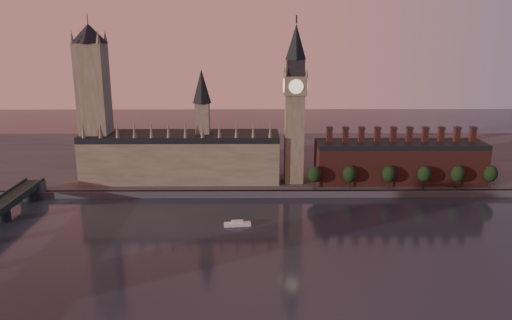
# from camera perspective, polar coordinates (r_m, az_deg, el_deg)

# --- Properties ---
(ground) EXTENTS (900.00, 900.00, 0.00)m
(ground) POSITION_cam_1_polar(r_m,az_deg,el_deg) (232.72, 4.01, -11.43)
(ground) COLOR black
(ground) RESTS_ON ground
(north_bank) EXTENTS (900.00, 182.00, 4.00)m
(north_bank) POSITION_cam_1_polar(r_m,az_deg,el_deg) (399.55, 2.06, 0.12)
(north_bank) COLOR #4A4B4F
(north_bank) RESTS_ON ground
(palace_of_westminster) EXTENTS (130.00, 30.30, 74.00)m
(palace_of_westminster) POSITION_cam_1_polar(r_m,az_deg,el_deg) (336.37, -8.46, 0.64)
(palace_of_westminster) COLOR gray
(palace_of_westminster) RESTS_ON north_bank
(victoria_tower) EXTENTS (24.00, 24.00, 108.00)m
(victoria_tower) POSITION_cam_1_polar(r_m,az_deg,el_deg) (341.82, -18.03, 6.70)
(victoria_tower) COLOR gray
(victoria_tower) RESTS_ON north_bank
(big_ben) EXTENTS (15.00, 15.00, 107.00)m
(big_ben) POSITION_cam_1_polar(r_m,az_deg,el_deg) (322.75, 4.46, 6.53)
(big_ben) COLOR gray
(big_ben) RESTS_ON north_bank
(chimney_block) EXTENTS (110.00, 25.00, 37.00)m
(chimney_block) POSITION_cam_1_polar(r_m,az_deg,el_deg) (343.54, 16.04, -0.14)
(chimney_block) COLOR #5C2923
(chimney_block) RESTS_ON north_bank
(embankment_tree_0) EXTENTS (8.60, 8.60, 14.88)m
(embankment_tree_0) POSITION_cam_1_polar(r_m,az_deg,el_deg) (318.34, 6.72, -1.63)
(embankment_tree_0) COLOR black
(embankment_tree_0) RESTS_ON north_bank
(embankment_tree_1) EXTENTS (8.60, 8.60, 14.88)m
(embankment_tree_1) POSITION_cam_1_polar(r_m,az_deg,el_deg) (322.34, 10.66, -1.58)
(embankment_tree_1) COLOR black
(embankment_tree_1) RESTS_ON north_bank
(embankment_tree_2) EXTENTS (8.60, 8.60, 14.88)m
(embankment_tree_2) POSITION_cam_1_polar(r_m,az_deg,el_deg) (327.92, 14.96, -1.55)
(embankment_tree_2) COLOR black
(embankment_tree_2) RESTS_ON north_bank
(embankment_tree_3) EXTENTS (8.60, 8.60, 14.88)m
(embankment_tree_3) POSITION_cam_1_polar(r_m,az_deg,el_deg) (333.73, 18.69, -1.56)
(embankment_tree_3) COLOR black
(embankment_tree_3) RESTS_ON north_bank
(embankment_tree_4) EXTENTS (8.60, 8.60, 14.88)m
(embankment_tree_4) POSITION_cam_1_polar(r_m,az_deg,el_deg) (342.12, 22.06, -1.48)
(embankment_tree_4) COLOR black
(embankment_tree_4) RESTS_ON north_bank
(embankment_tree_5) EXTENTS (8.60, 8.60, 14.88)m
(embankment_tree_5) POSITION_cam_1_polar(r_m,az_deg,el_deg) (351.16, 25.24, -1.41)
(embankment_tree_5) COLOR black
(embankment_tree_5) RESTS_ON north_bank
(river_boat) EXTENTS (14.71, 5.58, 2.87)m
(river_boat) POSITION_cam_1_polar(r_m,az_deg,el_deg) (270.55, -2.14, -7.29)
(river_boat) COLOR white
(river_boat) RESTS_ON ground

